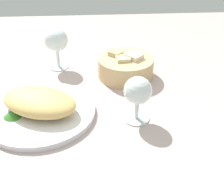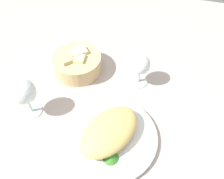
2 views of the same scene
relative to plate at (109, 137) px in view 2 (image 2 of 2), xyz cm
name	(u,v)px [view 2 (image 2 of 2)]	position (x,y,z in cm)	size (l,w,h in cm)	color
ground_plane	(95,101)	(11.83, 8.38, -1.70)	(140.00, 140.00, 2.00)	#B8A29D
plate	(109,137)	(0.00, 0.00, 0.00)	(26.18, 26.18, 1.40)	silver
omelette	(109,131)	(0.00, 0.00, 3.11)	(18.64, 11.56, 4.81)	#E1B867
lettuce_garnish	(111,156)	(-6.04, -2.16, 1.54)	(4.23, 4.23, 1.68)	#387C2A
bread_basket	(77,63)	(22.42, 17.97, 2.43)	(16.27, 16.27, 7.17)	tan
wine_glass_near	(140,66)	(22.71, -3.17, 6.50)	(6.43, 6.43, 11.08)	silver
wine_glass_far	(24,93)	(2.15, 24.94, 7.85)	(7.08, 7.08, 12.67)	silver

